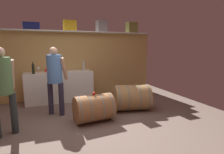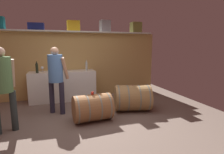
# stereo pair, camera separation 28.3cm
# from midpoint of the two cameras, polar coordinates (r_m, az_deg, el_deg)

# --- Properties ---
(ground_plane) EXTENTS (6.67, 7.85, 0.02)m
(ground_plane) POSITION_cam_midpoint_polar(r_m,az_deg,el_deg) (4.44, -10.58, -11.89)
(ground_plane) COLOR #705E54
(back_wall_panel) EXTENTS (5.47, 0.10, 2.02)m
(back_wall_panel) POSITION_cam_midpoint_polar(r_m,az_deg,el_deg) (5.89, -14.16, 3.48)
(back_wall_panel) COLOR tan
(back_wall_panel) RESTS_ON ground
(high_shelf_board) EXTENTS (5.03, 0.40, 0.03)m
(high_shelf_board) POSITION_cam_midpoint_polar(r_m,az_deg,el_deg) (5.73, -14.38, 13.56)
(high_shelf_board) COLOR silver
(high_shelf_board) RESTS_ON back_wall_panel
(toolcase_navy) EXTENTS (0.43, 0.25, 0.20)m
(toolcase_navy) POSITION_cam_midpoint_polar(r_m,az_deg,el_deg) (5.70, -25.13, 14.18)
(toolcase_navy) COLOR navy
(toolcase_navy) RESTS_ON high_shelf_board
(toolcase_yellow) EXTENTS (0.37, 0.22, 0.31)m
(toolcase_yellow) POSITION_cam_midpoint_polar(r_m,az_deg,el_deg) (5.75, -14.48, 15.25)
(toolcase_yellow) COLOR yellow
(toolcase_yellow) RESTS_ON high_shelf_board
(toolcase_grey) EXTENTS (0.31, 0.30, 0.36)m
(toolcase_grey) POSITION_cam_midpoint_polar(r_m,az_deg,el_deg) (5.96, -4.73, 15.52)
(toolcase_grey) COLOR gray
(toolcase_grey) RESTS_ON high_shelf_board
(toolcase_olive) EXTENTS (0.33, 0.28, 0.34)m
(toolcase_olive) POSITION_cam_midpoint_polar(r_m,az_deg,el_deg) (6.35, 4.82, 15.08)
(toolcase_olive) COLOR olive
(toolcase_olive) RESTS_ON high_shelf_board
(work_cabinet) EXTENTS (1.89, 0.56, 0.88)m
(work_cabinet) POSITION_cam_midpoint_polar(r_m,az_deg,el_deg) (5.61, -17.32, -2.86)
(work_cabinet) COLOR white
(work_cabinet) RESTS_ON ground
(wine_bottle_dark) EXTENTS (0.07, 0.07, 0.32)m
(wine_bottle_dark) POSITION_cam_midpoint_polar(r_m,az_deg,el_deg) (5.34, -24.75, 2.44)
(wine_bottle_dark) COLOR black
(wine_bottle_dark) RESTS_ON work_cabinet
(wine_bottle_clear) EXTENTS (0.06, 0.06, 0.32)m
(wine_bottle_clear) POSITION_cam_midpoint_polar(r_m,az_deg,el_deg) (5.58, -10.31, 3.41)
(wine_bottle_clear) COLOR #B6C2BB
(wine_bottle_clear) RESTS_ON work_cabinet
(wine_glass) EXTENTS (0.09, 0.09, 0.16)m
(wine_glass) POSITION_cam_midpoint_polar(r_m,az_deg,el_deg) (5.61, -23.35, 2.44)
(wine_glass) COLOR white
(wine_glass) RESTS_ON work_cabinet
(red_funnel) EXTENTS (0.11, 0.11, 0.11)m
(red_funnel) POSITION_cam_midpoint_polar(r_m,az_deg,el_deg) (5.66, -21.20, 2.10)
(red_funnel) COLOR red
(red_funnel) RESTS_ON work_cabinet
(wine_barrel_near) EXTENTS (0.85, 0.64, 0.59)m
(wine_barrel_near) POSITION_cam_midpoint_polar(r_m,az_deg,el_deg) (4.02, -7.73, -9.56)
(wine_barrel_near) COLOR #99683E
(wine_barrel_near) RESTS_ON ground
(wine_barrel_far) EXTENTS (0.99, 0.81, 0.66)m
(wine_barrel_far) POSITION_cam_midpoint_polar(r_m,az_deg,el_deg) (4.66, 4.47, -6.39)
(wine_barrel_far) COLOR #A37C4A
(wine_barrel_far) RESTS_ON ground
(tasting_cup) EXTENTS (0.06, 0.06, 0.06)m
(tasting_cup) POSITION_cam_midpoint_polar(r_m,az_deg,el_deg) (3.92, -7.78, -5.11)
(tasting_cup) COLOR red
(tasting_cup) RESTS_ON wine_barrel_near
(winemaker_pouring) EXTENTS (0.50, 0.42, 1.59)m
(winemaker_pouring) POSITION_cam_midpoint_polar(r_m,az_deg,el_deg) (3.79, -32.97, -1.48)
(winemaker_pouring) COLOR #2B3434
(winemaker_pouring) RESTS_ON ground
(visitor_tasting) EXTENTS (0.50, 0.45, 1.59)m
(visitor_tasting) POSITION_cam_midpoint_polar(r_m,az_deg,el_deg) (4.44, -19.13, 0.89)
(visitor_tasting) COLOR #2E2B3F
(visitor_tasting) RESTS_ON ground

